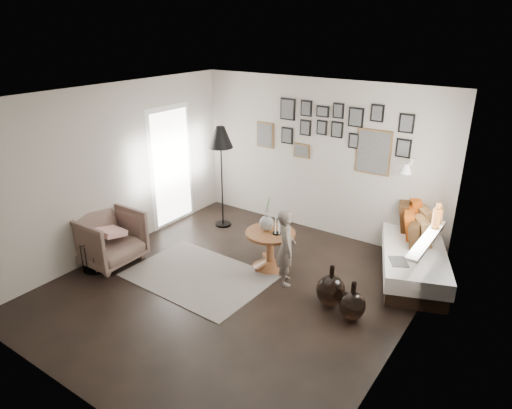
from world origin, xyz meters
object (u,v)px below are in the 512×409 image
Objects in this scene: magazine_basket at (94,256)px; child at (286,247)px; demijohn_small at (352,305)px; floor_lamp at (221,141)px; daybed at (416,253)px; armchair at (108,238)px; pedestal_table at (270,251)px; vase at (267,220)px; demijohn_large at (331,290)px.

child is (2.50, 1.28, 0.33)m from magazine_basket.
floor_lamp is at bearing 157.07° from demijohn_small.
demijohn_small is at bearing -121.19° from daybed.
daybed is 4.54m from armchair.
pedestal_table is at bearing -170.19° from daybed.
demijohn_small is (3.05, -1.29, -1.36)m from floor_lamp.
daybed is at bearing 29.07° from vase.
floor_lamp is 2.73m from magazine_basket.
floor_lamp is at bearing 76.16° from magazine_basket.
pedestal_table is 0.35× the size of daybed.
armchair is at bearing -168.39° from demijohn_small.
child reaches higher than pedestal_table.
pedestal_table is 1.43× the size of demijohn_small.
daybed is 4.72× the size of magazine_basket.
floor_lamp reaches higher than demijohn_small.
daybed is 3.74× the size of demijohn_large.
pedestal_table is 2.44m from armchair.
vase is (-0.08, 0.02, 0.47)m from pedestal_table.
demijohn_small is at bearing -18.03° from vase.
floor_lamp is at bearing 156.56° from demijohn_large.
daybed is (1.81, 1.07, 0.04)m from pedestal_table.
child reaches higher than armchair.
daybed is at bearing 66.28° from demijohn_large.
floor_lamp is 4.04× the size of magazine_basket.
pedestal_table is at bearing 161.77° from demijohn_small.
armchair is 0.80× the size of child.
child is at bearing 169.73° from demijohn_large.
armchair is at bearing -105.73° from floor_lamp.
demijohn_large is at bearing 19.32° from magazine_basket.
child reaches higher than demijohn_small.
daybed reaches higher than demijohn_small.
child is (-1.11, 0.26, 0.36)m from demijohn_small.
demijohn_small is at bearing -18.23° from pedestal_table.
demijohn_large is at bearing -134.50° from daybed.
armchair is 0.49× the size of floor_lamp.
demijohn_large is 0.51× the size of child.
armchair is 1.72× the size of demijohn_small.
magazine_basket is 0.41× the size of child.
pedestal_table is 1.30× the size of demijohn_large.
child is (-0.76, 0.14, 0.33)m from demijohn_large.
vase is 0.29× the size of floor_lamp.
demijohn_small is at bearing 15.83° from magazine_basket.
floor_lamp reaches higher than magazine_basket.
demijohn_small is (3.62, 0.74, -0.21)m from armchair.
armchair is at bearing 90.47° from magazine_basket.
demijohn_large is at bearing -75.88° from armchair.
daybed is at bearing -59.99° from armchair.
vase is at bearing 165.96° from pedestal_table.
pedestal_table is 0.41× the size of floor_lamp.
child is at bearing -28.30° from vase.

